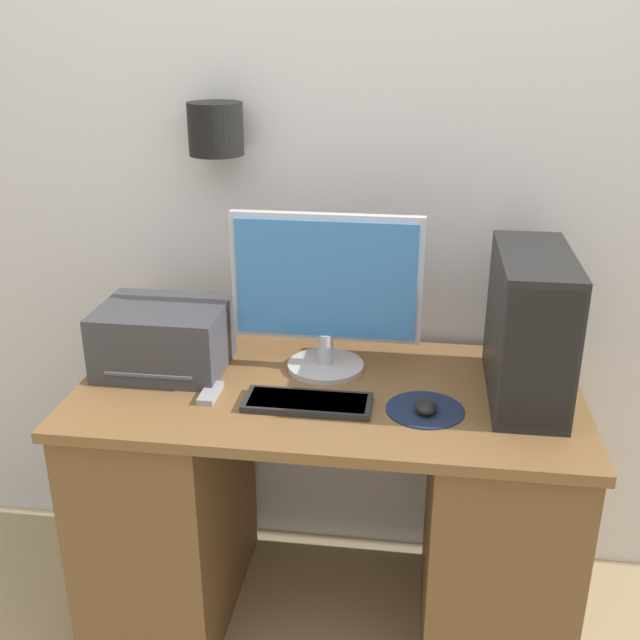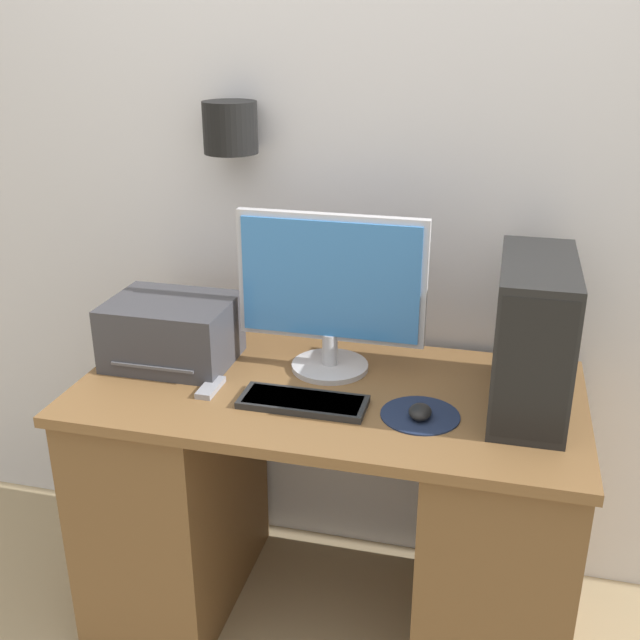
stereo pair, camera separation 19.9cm
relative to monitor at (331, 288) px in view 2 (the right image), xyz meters
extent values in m
cube|color=silver|center=(0.02, 0.28, 0.31)|extent=(6.40, 0.05, 2.70)
cylinder|color=black|center=(-0.34, 0.18, 0.40)|extent=(0.16, 0.16, 0.15)
cube|color=brown|center=(0.02, -0.12, -0.26)|extent=(1.38, 0.69, 0.03)
cube|color=brown|center=(-0.46, -0.12, -0.66)|extent=(0.39, 0.64, 0.76)
cube|color=brown|center=(0.51, -0.12, -0.66)|extent=(0.39, 0.64, 0.76)
cylinder|color=#B7B7BC|center=(0.00, 0.00, -0.24)|extent=(0.22, 0.22, 0.02)
cylinder|color=#B7B7BC|center=(0.00, 0.00, -0.18)|extent=(0.04, 0.04, 0.09)
cube|color=#B7B7BC|center=(0.00, 0.01, 0.03)|extent=(0.53, 0.03, 0.36)
cube|color=#387AC6|center=(0.00, -0.01, 0.03)|extent=(0.50, 0.01, 0.33)
cube|color=black|center=(-0.02, -0.23, -0.24)|extent=(0.33, 0.13, 0.02)
cube|color=#424242|center=(-0.02, -0.23, -0.23)|extent=(0.31, 0.11, 0.01)
cylinder|color=#19233D|center=(0.29, -0.22, -0.24)|extent=(0.20, 0.20, 0.00)
ellipsoid|color=black|center=(0.29, -0.23, -0.23)|extent=(0.06, 0.08, 0.03)
cube|color=black|center=(0.55, -0.08, -0.05)|extent=(0.19, 0.44, 0.39)
cube|color=black|center=(0.55, -0.30, -0.05)|extent=(0.17, 0.01, 0.35)
cube|color=#38383D|center=(-0.46, -0.06, -0.15)|extent=(0.35, 0.28, 0.19)
cube|color=#515156|center=(-0.46, -0.15, -0.20)|extent=(0.25, 0.12, 0.01)
cube|color=gray|center=(-0.28, -0.21, -0.24)|extent=(0.04, 0.12, 0.02)
camera|label=1|loc=(0.26, -1.95, 0.70)|focal=42.00mm
camera|label=2|loc=(0.45, -1.91, 0.70)|focal=42.00mm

